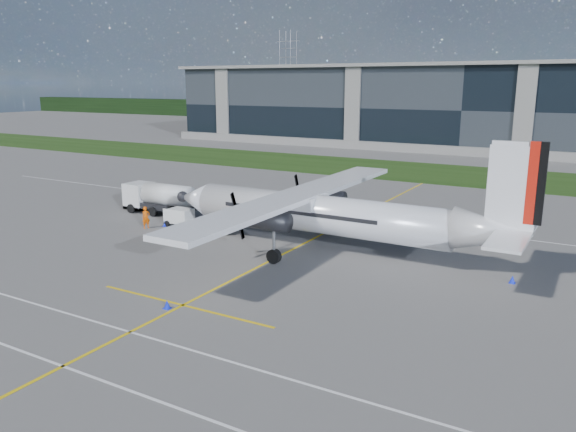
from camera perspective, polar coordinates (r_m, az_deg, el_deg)
ground at (r=73.13m, az=11.44°, el=3.58°), size 400.00×400.00×0.00m
grass_strip at (r=80.66m, az=13.28°, el=4.40°), size 400.00×18.00×0.04m
terminal_building at (r=110.90m, az=18.40°, el=10.33°), size 120.00×20.00×15.00m
tree_line at (r=170.22m, az=22.53°, el=9.30°), size 400.00×6.00×6.00m
pylon_west at (r=205.92m, az=0.01°, el=14.17°), size 9.00×4.60×30.00m
yellow_taxiway_centerline at (r=44.87m, az=2.70°, el=-2.27°), size 0.20×70.00×0.01m
white_lane_line at (r=29.50m, az=-25.61°, el=-12.21°), size 90.00×0.15×0.01m
turboprop_aircraft at (r=40.50m, az=4.36°, el=2.35°), size 28.12×29.17×8.75m
fuel_tanker_truck at (r=54.61m, az=-13.33°, el=1.79°), size 7.84×2.55×2.94m
baggage_tug at (r=49.41m, az=-10.99°, el=-0.12°), size 2.59×1.55×1.55m
ground_crew_person at (r=49.13m, az=-14.24°, el=0.01°), size 0.93×1.06×2.17m
safety_cone_fwd at (r=49.67m, az=-12.39°, el=-0.74°), size 0.36×0.36×0.50m
safety_cone_nose_port at (r=46.73m, az=-10.70°, el=-1.55°), size 0.36×0.36×0.50m
safety_cone_nose_stbd at (r=49.51m, az=-9.08°, el=-0.64°), size 0.36×0.36×0.50m
safety_cone_tail at (r=37.60m, az=21.84°, el=-5.98°), size 0.36×0.36×0.50m
safety_cone_portwing at (r=31.87m, az=-12.19°, el=-8.76°), size 0.36×0.36×0.50m
safety_cone_stbdwing at (r=54.91m, az=8.62°, el=0.76°), size 0.36×0.36×0.50m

